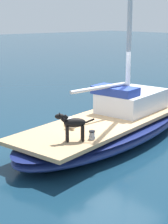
# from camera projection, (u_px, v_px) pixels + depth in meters

# --- Properties ---
(ground_plane) EXTENTS (120.00, 120.00, 0.00)m
(ground_plane) POSITION_uv_depth(u_px,v_px,m) (110.00, 140.00, 10.76)
(ground_plane) COLOR #143347
(sailboat_main) EXTENTS (3.85, 7.58, 0.66)m
(sailboat_main) POSITION_uv_depth(u_px,v_px,m) (110.00, 129.00, 10.67)
(sailboat_main) COLOR navy
(sailboat_main) RESTS_ON ground
(mast_main) EXTENTS (0.14, 2.27, 6.58)m
(mast_main) POSITION_uv_depth(u_px,v_px,m) (126.00, 13.00, 10.43)
(mast_main) COLOR silver
(mast_main) RESTS_ON sailboat_main
(cabin_house) EXTENTS (1.79, 2.45, 0.84)m
(cabin_house) POSITION_uv_depth(u_px,v_px,m) (130.00, 100.00, 11.36)
(cabin_house) COLOR silver
(cabin_house) RESTS_ON sailboat_main
(dog_white) EXTENTS (0.88, 0.53, 0.22)m
(dog_white) POSITION_uv_depth(u_px,v_px,m) (70.00, 122.00, 9.80)
(dog_white) COLOR silver
(dog_white) RESTS_ON sailboat_main
(dog_black) EXTENTS (0.56, 0.84, 0.70)m
(dog_black) POSITION_uv_depth(u_px,v_px,m) (73.00, 124.00, 8.54)
(dog_black) COLOR black
(dog_black) RESTS_ON sailboat_main
(deck_winch) EXTENTS (0.16, 0.16, 0.21)m
(deck_winch) POSITION_uv_depth(u_px,v_px,m) (92.00, 135.00, 8.75)
(deck_winch) COLOR #B7B7BC
(deck_winch) RESTS_ON sailboat_main
(coiled_rope) EXTENTS (0.32, 0.32, 0.04)m
(coiled_rope) POSITION_uv_depth(u_px,v_px,m) (73.00, 121.00, 10.17)
(coiled_rope) COLOR beige
(coiled_rope) RESTS_ON sailboat_main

